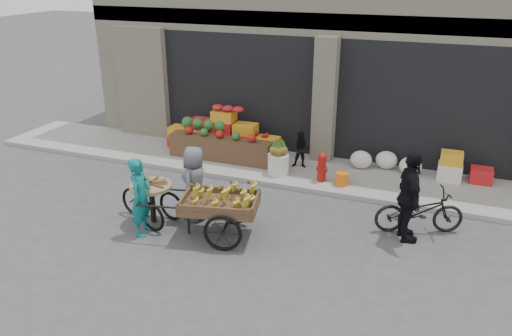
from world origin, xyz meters
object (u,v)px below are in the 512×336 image
at_px(fire_hydrant, 322,166).
at_px(orange_bucket, 342,179).
at_px(tricycle_cart, 152,197).
at_px(cyclist, 409,197).
at_px(banana_cart, 217,201).
at_px(vendor_woman, 141,197).
at_px(vendor_grey, 195,183).
at_px(pineapple_bin, 278,164).
at_px(bicycle, 419,211).
at_px(seated_person, 301,150).

distance_m(fire_hydrant, orange_bucket, 0.55).
distance_m(tricycle_cart, cyclist, 5.01).
xyz_separation_m(fire_hydrant, banana_cart, (-1.28, -3.06, 0.24)).
relative_size(vendor_woman, vendor_grey, 1.00).
xyz_separation_m(pineapple_bin, bicycle, (3.41, -1.54, 0.08)).
xyz_separation_m(fire_hydrant, vendor_woman, (-2.68, -3.48, 0.28)).
bearing_deg(pineapple_bin, seated_person, 56.31).
xyz_separation_m(vendor_woman, vendor_grey, (0.66, 0.94, -0.00)).
xyz_separation_m(seated_person, bicycle, (3.01, -2.14, -0.13)).
relative_size(pineapple_bin, cyclist, 0.29).
bearing_deg(fire_hydrant, orange_bucket, -5.71).
bearing_deg(pineapple_bin, tricycle_cart, -118.40).
distance_m(fire_hydrant, vendor_grey, 3.25).
relative_size(banana_cart, bicycle, 1.51).
distance_m(orange_bucket, cyclist, 2.52).
bearing_deg(fire_hydrant, seated_person, 137.12).
height_order(tricycle_cart, cyclist, cyclist).
bearing_deg(vendor_woman, cyclist, -79.27).
relative_size(bicycle, cyclist, 0.96).
height_order(pineapple_bin, seated_person, seated_person).
relative_size(banana_cart, cyclist, 1.45).
bearing_deg(vendor_grey, pineapple_bin, 159.86).
bearing_deg(banana_cart, seated_person, 68.96).
distance_m(pineapple_bin, seated_person, 0.75).
relative_size(seated_person, banana_cart, 0.36).
relative_size(fire_hydrant, bicycle, 0.41).
distance_m(vendor_grey, bicycle, 4.47).
distance_m(vendor_woman, vendor_grey, 1.15).
xyz_separation_m(vendor_woman, bicycle, (5.00, 1.99, -0.33)).
distance_m(fire_hydrant, seated_person, 0.96).
relative_size(orange_bucket, bicycle, 0.19).
distance_m(pineapple_bin, tricycle_cart, 3.49).
bearing_deg(bicycle, tricycle_cart, 86.33).
bearing_deg(vendor_grey, banana_cart, 54.03).
distance_m(seated_person, tricycle_cart, 4.20).
xyz_separation_m(orange_bucket, bicycle, (1.81, -1.44, 0.18)).
bearing_deg(orange_bucket, bicycle, -38.35).
bearing_deg(cyclist, pineapple_bin, 38.49).
relative_size(vendor_woman, tricycle_cart, 1.07).
height_order(seated_person, vendor_woman, vendor_woman).
xyz_separation_m(tricycle_cart, cyclist, (4.87, 1.13, 0.33)).
bearing_deg(tricycle_cart, bicycle, 28.35).
relative_size(orange_bucket, tricycle_cart, 0.22).
height_order(pineapple_bin, banana_cart, banana_cart).
height_order(banana_cart, cyclist, cyclist).
relative_size(seated_person, vendor_grey, 0.60).
bearing_deg(cyclist, seated_person, 27.52).
bearing_deg(tricycle_cart, vendor_woman, -69.44).
relative_size(banana_cart, tricycle_cart, 1.77).
height_order(seated_person, cyclist, cyclist).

